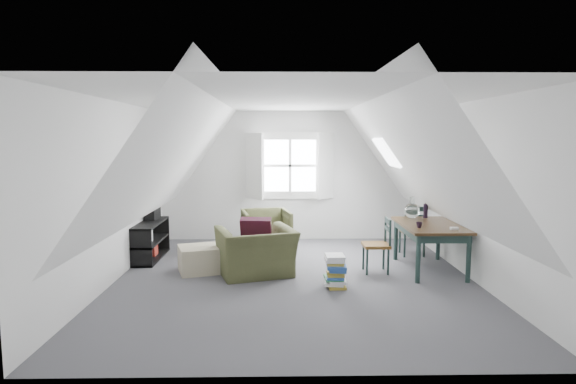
{
  "coord_description": "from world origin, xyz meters",
  "views": [
    {
      "loc": [
        -0.21,
        -6.58,
        1.99
      ],
      "look_at": [
        -0.08,
        0.6,
        1.18
      ],
      "focal_mm": 30.0,
      "sensor_mm": 36.0,
      "label": 1
    }
  ],
  "objects_px": {
    "armchair_near": "(256,275)",
    "media_shelf": "(148,243)",
    "dining_table": "(430,230)",
    "magazine_stack": "(336,271)",
    "dining_chair_far": "(413,229)",
    "dining_chair_near": "(378,244)",
    "ottoman": "(199,259)",
    "armchair_far": "(266,252)"
  },
  "relations": [
    {
      "from": "armchair_near",
      "to": "magazine_stack",
      "type": "relative_size",
      "value": 2.45
    },
    {
      "from": "dining_table",
      "to": "media_shelf",
      "type": "distance_m",
      "value": 4.48
    },
    {
      "from": "dining_chair_near",
      "to": "media_shelf",
      "type": "bearing_deg",
      "value": -100.41
    },
    {
      "from": "dining_table",
      "to": "dining_chair_far",
      "type": "xyz_separation_m",
      "value": [
        0.0,
        0.92,
        -0.17
      ]
    },
    {
      "from": "ottoman",
      "to": "dining_chair_near",
      "type": "xyz_separation_m",
      "value": [
        2.66,
        -0.07,
        0.23
      ]
    },
    {
      "from": "magazine_stack",
      "to": "media_shelf",
      "type": "bearing_deg",
      "value": 151.97
    },
    {
      "from": "armchair_near",
      "to": "ottoman",
      "type": "relative_size",
      "value": 1.85
    },
    {
      "from": "armchair_far",
      "to": "magazine_stack",
      "type": "distance_m",
      "value": 2.26
    },
    {
      "from": "armchair_near",
      "to": "armchair_far",
      "type": "relative_size",
      "value": 1.29
    },
    {
      "from": "media_shelf",
      "to": "magazine_stack",
      "type": "relative_size",
      "value": 2.77
    },
    {
      "from": "dining_chair_far",
      "to": "media_shelf",
      "type": "height_order",
      "value": "dining_chair_far"
    },
    {
      "from": "armchair_far",
      "to": "dining_table",
      "type": "distance_m",
      "value": 2.84
    },
    {
      "from": "dining_chair_near",
      "to": "dining_table",
      "type": "bearing_deg",
      "value": 99.42
    },
    {
      "from": "dining_table",
      "to": "ottoman",
      "type": "bearing_deg",
      "value": -176.44
    },
    {
      "from": "media_shelf",
      "to": "armchair_far",
      "type": "bearing_deg",
      "value": 15.8
    },
    {
      "from": "dining_chair_far",
      "to": "media_shelf",
      "type": "distance_m",
      "value": 4.41
    },
    {
      "from": "dining_chair_near",
      "to": "dining_chair_far",
      "type": "bearing_deg",
      "value": 144.52
    },
    {
      "from": "dining_chair_near",
      "to": "media_shelf",
      "type": "xyz_separation_m",
      "value": [
        -3.61,
        0.84,
        -0.15
      ]
    },
    {
      "from": "armchair_near",
      "to": "media_shelf",
      "type": "height_order",
      "value": "media_shelf"
    },
    {
      "from": "armchair_far",
      "to": "dining_chair_near",
      "type": "relative_size",
      "value": 1.01
    },
    {
      "from": "armchair_near",
      "to": "dining_table",
      "type": "bearing_deg",
      "value": 167.0
    },
    {
      "from": "dining_chair_far",
      "to": "media_shelf",
      "type": "xyz_separation_m",
      "value": [
        -4.41,
        -0.17,
        -0.17
      ]
    },
    {
      "from": "armchair_far",
      "to": "media_shelf",
      "type": "height_order",
      "value": "media_shelf"
    },
    {
      "from": "armchair_near",
      "to": "ottoman",
      "type": "bearing_deg",
      "value": -29.92
    },
    {
      "from": "armchair_near",
      "to": "armchair_far",
      "type": "bearing_deg",
      "value": -112.01
    },
    {
      "from": "armchair_far",
      "to": "dining_chair_far",
      "type": "height_order",
      "value": "dining_chair_far"
    },
    {
      "from": "media_shelf",
      "to": "magazine_stack",
      "type": "distance_m",
      "value": 3.29
    },
    {
      "from": "armchair_far",
      "to": "dining_chair_far",
      "type": "distance_m",
      "value": 2.54
    },
    {
      "from": "armchair_near",
      "to": "media_shelf",
      "type": "bearing_deg",
      "value": -45.47
    },
    {
      "from": "dining_table",
      "to": "magazine_stack",
      "type": "height_order",
      "value": "dining_table"
    },
    {
      "from": "ottoman",
      "to": "magazine_stack",
      "type": "relative_size",
      "value": 1.33
    },
    {
      "from": "dining_table",
      "to": "magazine_stack",
      "type": "relative_size",
      "value": 3.28
    },
    {
      "from": "armchair_far",
      "to": "media_shelf",
      "type": "xyz_separation_m",
      "value": [
        -1.92,
        -0.48,
        0.28
      ]
    },
    {
      "from": "dining_chair_far",
      "to": "dining_chair_near",
      "type": "relative_size",
      "value": 1.06
    },
    {
      "from": "ottoman",
      "to": "media_shelf",
      "type": "distance_m",
      "value": 1.23
    },
    {
      "from": "dining_chair_near",
      "to": "armchair_far",
      "type": "bearing_deg",
      "value": -125.44
    },
    {
      "from": "dining_chair_far",
      "to": "dining_chair_near",
      "type": "height_order",
      "value": "dining_chair_far"
    },
    {
      "from": "armchair_near",
      "to": "media_shelf",
      "type": "xyz_separation_m",
      "value": [
        -1.81,
        0.96,
        0.28
      ]
    },
    {
      "from": "ottoman",
      "to": "magazine_stack",
      "type": "bearing_deg",
      "value": -21.68
    },
    {
      "from": "ottoman",
      "to": "media_shelf",
      "type": "bearing_deg",
      "value": 141.07
    },
    {
      "from": "dining_chair_far",
      "to": "dining_chair_near",
      "type": "xyz_separation_m",
      "value": [
        -0.79,
        -1.01,
        -0.03
      ]
    },
    {
      "from": "media_shelf",
      "to": "dining_table",
      "type": "bearing_deg",
      "value": -8.03
    }
  ]
}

